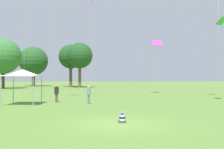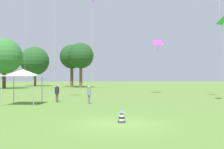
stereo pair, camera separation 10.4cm
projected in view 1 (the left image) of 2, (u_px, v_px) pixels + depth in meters
name	position (u px, v px, depth m)	size (l,w,h in m)	color
ground_plane	(119.00, 124.00, 12.56)	(300.00, 300.00, 0.00)	#567A33
seated_toddler	(122.00, 118.00, 12.90)	(0.38, 0.47, 0.57)	#383D56
person_standing_0	(57.00, 92.00, 23.59)	(0.56, 0.56, 1.57)	brown
person_standing_4	(89.00, 93.00, 22.17)	(0.36, 0.36, 1.53)	slate
canopy_tent	(23.00, 73.00, 21.70)	(2.95, 2.95, 2.92)	white
kite_0	(222.00, 22.00, 31.11)	(1.60, 1.53, 9.39)	green
kite_5	(157.00, 44.00, 36.99)	(1.39, 1.12, 7.59)	#B738C6
distant_tree_0	(71.00, 57.00, 65.96)	(6.07, 6.07, 10.65)	brown
distant_tree_1	(3.00, 56.00, 53.99)	(7.33, 7.33, 10.41)	#473323
distant_tree_2	(80.00, 56.00, 60.66)	(5.97, 5.97, 10.39)	brown
distant_tree_3	(34.00, 61.00, 70.46)	(7.70, 7.70, 10.65)	brown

